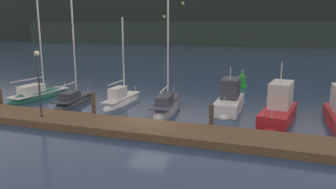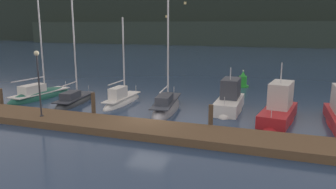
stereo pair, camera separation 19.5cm
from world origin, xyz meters
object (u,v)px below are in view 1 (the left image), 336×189
object	(u,v)px
sailboat_berth_4	(166,108)
channel_buoy	(242,81)
sailboat_berth_1	(39,97)
motorboat_berth_5	(229,105)
dock_lamppost	(38,73)
sailboat_berth_2	(74,102)
sailboat_berth_3	(121,101)
motorboat_berth_6	(279,112)

from	to	relation	value
sailboat_berth_4	channel_buoy	world-z (taller)	sailboat_berth_4
sailboat_berth_1	motorboat_berth_5	bearing A→B (deg)	4.43
sailboat_berth_4	dock_lamppost	distance (m)	9.27
sailboat_berth_1	dock_lamppost	xyz separation A→B (m)	(5.29, -6.02, 3.13)
sailboat_berth_1	dock_lamppost	distance (m)	8.61
channel_buoy	dock_lamppost	bearing A→B (deg)	-122.03
sailboat_berth_2	dock_lamppost	bearing A→B (deg)	-76.25
channel_buoy	sailboat_berth_2	bearing A→B (deg)	-135.86
motorboat_berth_5	sailboat_berth_2	bearing A→B (deg)	-171.58
sailboat_berth_3	sailboat_berth_4	distance (m)	4.24
sailboat_berth_1	sailboat_berth_2	xyz separation A→B (m)	(3.96, -0.56, -0.00)
motorboat_berth_6	dock_lamppost	world-z (taller)	dock_lamppost
motorboat_berth_6	sailboat_berth_1	bearing A→B (deg)	179.33
dock_lamppost	sailboat_berth_2	bearing A→B (deg)	103.75
motorboat_berth_5	channel_buoy	bearing A→B (deg)	91.12
sailboat_berth_1	sailboat_berth_4	world-z (taller)	sailboat_berth_1
sailboat_berth_1	sailboat_berth_2	distance (m)	4.00
sailboat_berth_4	channel_buoy	size ratio (longest dim) A/B	5.48
sailboat_berth_2	motorboat_berth_5	xyz separation A→B (m)	(12.29, 1.82, 0.29)
sailboat_berth_1	sailboat_berth_3	distance (m)	7.68
sailboat_berth_2	sailboat_berth_1	bearing A→B (deg)	171.93
channel_buoy	dock_lamppost	xyz separation A→B (m)	(-10.76, -17.21, 2.63)
sailboat_berth_2	sailboat_berth_4	distance (m)	7.87
channel_buoy	sailboat_berth_4	bearing A→B (deg)	-110.37
motorboat_berth_6	dock_lamppost	bearing A→B (deg)	-158.17
sailboat_berth_4	motorboat_berth_6	world-z (taller)	sailboat_berth_4
sailboat_berth_3	channel_buoy	distance (m)	13.52
motorboat_berth_6	channel_buoy	world-z (taller)	motorboat_berth_6
motorboat_berth_6	channel_buoy	size ratio (longest dim) A/B	3.40
sailboat_berth_1	motorboat_berth_6	world-z (taller)	sailboat_berth_1
sailboat_berth_2	channel_buoy	xyz separation A→B (m)	(12.10, 11.74, 0.51)
sailboat_berth_4	dock_lamppost	bearing A→B (deg)	-138.42
sailboat_berth_3	dock_lamppost	size ratio (longest dim) A/B	1.75
sailboat_berth_1	sailboat_berth_4	xyz separation A→B (m)	(11.82, -0.24, -0.01)
sailboat_berth_1	motorboat_berth_6	xyz separation A→B (m)	(19.76, -0.23, 0.41)
motorboat_berth_6	channel_buoy	bearing A→B (deg)	107.97
motorboat_berth_6	sailboat_berth_2	bearing A→B (deg)	-178.80
motorboat_berth_5	sailboat_berth_3	bearing A→B (deg)	-175.55
motorboat_berth_5	dock_lamppost	xyz separation A→B (m)	(-10.96, -7.28, 2.85)
motorboat_berth_5	motorboat_berth_6	distance (m)	3.81
sailboat_berth_3	channel_buoy	world-z (taller)	sailboat_berth_3
sailboat_berth_2	channel_buoy	distance (m)	16.87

